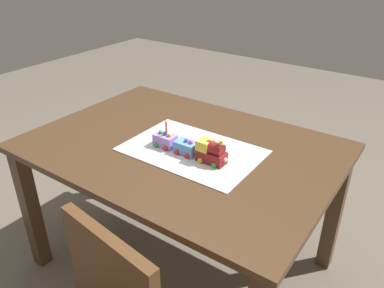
% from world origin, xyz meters
% --- Properties ---
extents(ground_plane, '(8.00, 8.00, 0.00)m').
position_xyz_m(ground_plane, '(0.00, 0.00, 0.00)').
color(ground_plane, '#6B6054').
extents(dining_table, '(1.40, 1.00, 0.74)m').
position_xyz_m(dining_table, '(0.00, 0.00, 0.63)').
color(dining_table, '#4C331E').
rests_on(dining_table, ground).
extents(cake_board, '(0.60, 0.40, 0.00)m').
position_xyz_m(cake_board, '(-0.08, 0.02, 0.74)').
color(cake_board, silver).
rests_on(cake_board, dining_table).
extents(cake_locomotive, '(0.14, 0.08, 0.12)m').
position_xyz_m(cake_locomotive, '(-0.20, 0.06, 0.79)').
color(cake_locomotive, maroon).
rests_on(cake_locomotive, cake_board).
extents(cake_car_caboose_sky_blue, '(0.10, 0.08, 0.07)m').
position_xyz_m(cake_car_caboose_sky_blue, '(-0.07, 0.06, 0.77)').
color(cake_car_caboose_sky_blue, '#669EEA').
rests_on(cake_car_caboose_sky_blue, cake_board).
extents(cake_car_tanker_lavender, '(0.10, 0.08, 0.07)m').
position_xyz_m(cake_car_tanker_lavender, '(0.04, 0.06, 0.77)').
color(cake_car_tanker_lavender, '#AD84E0').
rests_on(cake_car_tanker_lavender, cake_board).
extents(birthday_candle, '(0.01, 0.01, 0.06)m').
position_xyz_m(birthday_candle, '(0.04, 0.06, 0.85)').
color(birthday_candle, '#F24C59').
rests_on(birthday_candle, cake_car_tanker_lavender).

